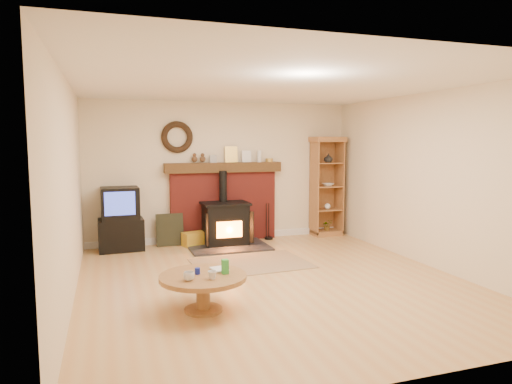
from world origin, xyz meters
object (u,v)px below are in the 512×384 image
object	(u,v)px
curio_cabinet	(326,186)
coffee_table	(203,282)
tv_unit	(121,220)
wood_stove	(226,224)

from	to	relation	value
curio_cabinet	coffee_table	size ratio (longest dim) A/B	2.04
tv_unit	wood_stove	bearing A→B (deg)	-6.03
curio_cabinet	tv_unit	bearing A→B (deg)	-178.74
wood_stove	curio_cabinet	xyz separation A→B (m)	(2.14, 0.28, 0.60)
wood_stove	tv_unit	bearing A→B (deg)	173.97
tv_unit	curio_cabinet	world-z (taller)	curio_cabinet
tv_unit	coffee_table	world-z (taller)	tv_unit
curio_cabinet	wood_stove	bearing A→B (deg)	-172.60
curio_cabinet	coffee_table	world-z (taller)	curio_cabinet
coffee_table	curio_cabinet	bearing A→B (deg)	46.39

